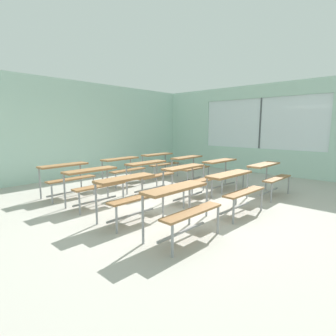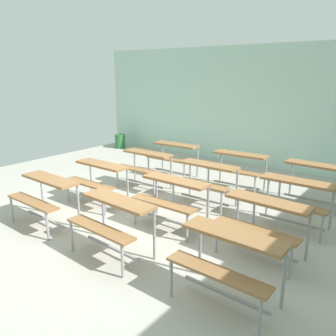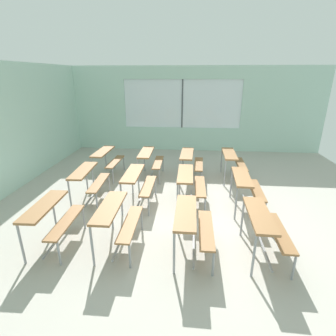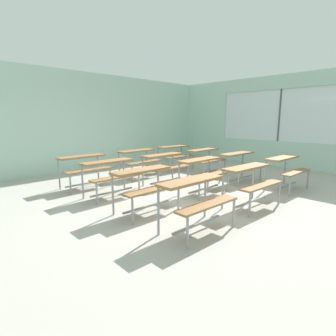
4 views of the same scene
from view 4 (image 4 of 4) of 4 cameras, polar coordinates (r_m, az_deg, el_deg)
name	(u,v)px [view 4 (image 4 of 4)]	position (r m, az deg, el deg)	size (l,w,h in m)	color
ground	(190,201)	(5.29, 4.91, -7.21)	(10.00, 9.00, 0.05)	#ADA89E
wall_back	(82,122)	(8.68, -18.19, 9.54)	(10.00, 0.12, 3.00)	silver
wall_right	(299,123)	(9.35, 26.62, 8.67)	(0.12, 9.00, 3.00)	silver
desk_bench_r0c0	(196,193)	(3.75, 6.22, -5.40)	(1.11, 0.62, 0.74)	olive
desk_bench_r0c1	(251,177)	(4.98, 17.69, -1.81)	(1.13, 0.64, 0.74)	olive
desk_bench_r0c2	(287,165)	(6.46, 24.46, 0.53)	(1.11, 0.61, 0.74)	olive
desk_bench_r1c0	(146,180)	(4.49, -4.90, -2.65)	(1.11, 0.60, 0.74)	olive
desk_bench_r1c1	(203,168)	(5.67, 7.73, 0.09)	(1.10, 0.59, 0.74)	olive
desk_bench_r1c2	(240,160)	(6.87, 15.46, 1.65)	(1.12, 0.64, 0.74)	olive
desk_bench_r2c0	(110,170)	(5.49, -12.42, -0.40)	(1.11, 0.60, 0.74)	olive
desk_bench_r2c1	(165,162)	(6.36, -0.62, 1.34)	(1.10, 0.59, 0.74)	olive
desk_bench_r2c2	(206,156)	(7.51, 8.31, 2.68)	(1.11, 0.60, 0.74)	olive
desk_bench_r3c0	(84,164)	(6.39, -17.78, 0.88)	(1.12, 0.62, 0.74)	olive
desk_bench_r3c1	(139,157)	(7.25, -6.31, 2.44)	(1.13, 0.64, 0.74)	olive
desk_bench_r3c2	(176,152)	(8.26, 1.68, 3.51)	(1.12, 0.63, 0.74)	olive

